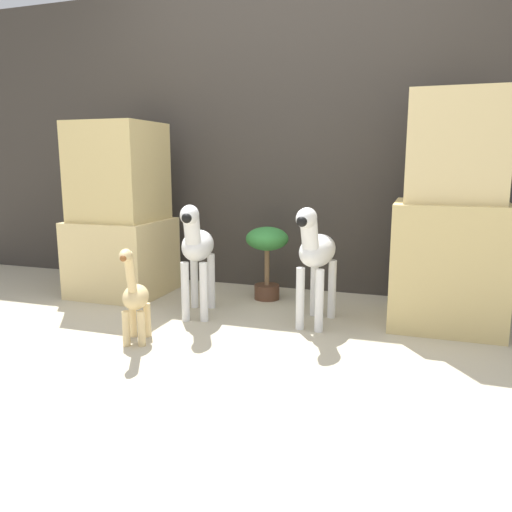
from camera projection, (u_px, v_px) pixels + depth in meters
name	position (u px, v px, depth m)	size (l,w,h in m)	color
ground_plane	(210.00, 359.00, 2.43)	(14.00, 14.00, 0.00)	#B2A88E
wall_back	(291.00, 140.00, 3.63)	(6.40, 0.08, 2.20)	#38332D
rock_pillar_left	(120.00, 216.00, 3.54)	(0.62, 0.60, 1.21)	#DBC184
rock_pillar_right	(450.00, 222.00, 2.85)	(0.62, 0.60, 1.32)	#D1B775
zebra_right	(316.00, 253.00, 2.85)	(0.22, 0.55, 0.71)	white
zebra_left	(197.00, 248.00, 3.03)	(0.28, 0.55, 0.71)	white
giraffe_figurine	(135.00, 297.00, 2.60)	(0.19, 0.33, 0.53)	#E0C184
potted_palm_front	(267.00, 249.00, 3.43)	(0.29, 0.29, 0.51)	#513323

